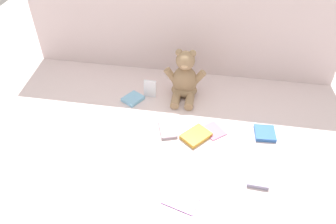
{
  "coord_description": "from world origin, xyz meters",
  "views": [
    {
      "loc": [
        0.21,
        -1.25,
        1.09
      ],
      "look_at": [
        0.02,
        -0.1,
        0.1
      ],
      "focal_mm": 35.06,
      "sensor_mm": 36.0,
      "label": 1
    }
  ],
  "objects_px": {
    "book_case_0": "(258,175)",
    "book_case_3": "(133,99)",
    "book_case_6": "(265,133)",
    "book_case_2": "(213,130)",
    "book_case_4": "(181,199)",
    "book_case_5": "(168,129)",
    "book_case_7": "(196,136)",
    "book_case_1": "(150,89)",
    "teddy_bear": "(185,80)"
  },
  "relations": [
    {
      "from": "book_case_7",
      "to": "book_case_3",
      "type": "bearing_deg",
      "value": -172.46
    },
    {
      "from": "book_case_1",
      "to": "book_case_4",
      "type": "distance_m",
      "value": 0.69
    },
    {
      "from": "book_case_0",
      "to": "book_case_4",
      "type": "height_order",
      "value": "book_case_0"
    },
    {
      "from": "book_case_5",
      "to": "book_case_3",
      "type": "bearing_deg",
      "value": -60.36
    },
    {
      "from": "book_case_2",
      "to": "book_case_3",
      "type": "relative_size",
      "value": 1.07
    },
    {
      "from": "book_case_3",
      "to": "book_case_5",
      "type": "relative_size",
      "value": 0.76
    },
    {
      "from": "book_case_0",
      "to": "book_case_3",
      "type": "bearing_deg",
      "value": -30.26
    },
    {
      "from": "teddy_bear",
      "to": "book_case_1",
      "type": "xyz_separation_m",
      "value": [
        -0.18,
        -0.04,
        -0.05
      ]
    },
    {
      "from": "book_case_0",
      "to": "book_case_6",
      "type": "relative_size",
      "value": 1.25
    },
    {
      "from": "book_case_4",
      "to": "teddy_bear",
      "type": "bearing_deg",
      "value": -157.55
    },
    {
      "from": "book_case_3",
      "to": "book_case_6",
      "type": "relative_size",
      "value": 0.97
    },
    {
      "from": "book_case_2",
      "to": "book_case_6",
      "type": "distance_m",
      "value": 0.24
    },
    {
      "from": "book_case_1",
      "to": "book_case_4",
      "type": "bearing_deg",
      "value": -64.26
    },
    {
      "from": "book_case_2",
      "to": "book_case_4",
      "type": "bearing_deg",
      "value": 35.74
    },
    {
      "from": "book_case_4",
      "to": "book_case_6",
      "type": "height_order",
      "value": "book_case_6"
    },
    {
      "from": "teddy_bear",
      "to": "book_case_5",
      "type": "bearing_deg",
      "value": -99.76
    },
    {
      "from": "book_case_4",
      "to": "book_case_7",
      "type": "xyz_separation_m",
      "value": [
        0.02,
        0.35,
        0.01
      ]
    },
    {
      "from": "teddy_bear",
      "to": "book_case_1",
      "type": "distance_m",
      "value": 0.19
    },
    {
      "from": "teddy_bear",
      "to": "book_case_6",
      "type": "xyz_separation_m",
      "value": [
        0.42,
        -0.24,
        -0.09
      ]
    },
    {
      "from": "book_case_0",
      "to": "book_case_2",
      "type": "xyz_separation_m",
      "value": [
        -0.2,
        0.24,
        -0.0
      ]
    },
    {
      "from": "book_case_2",
      "to": "book_case_4",
      "type": "relative_size",
      "value": 0.8
    },
    {
      "from": "book_case_5",
      "to": "book_case_1",
      "type": "bearing_deg",
      "value": -79.8
    },
    {
      "from": "book_case_0",
      "to": "teddy_bear",
      "type": "bearing_deg",
      "value": -50.78
    },
    {
      "from": "book_case_0",
      "to": "book_case_6",
      "type": "height_order",
      "value": "same"
    },
    {
      "from": "book_case_1",
      "to": "book_case_5",
      "type": "relative_size",
      "value": 0.74
    },
    {
      "from": "book_case_0",
      "to": "book_case_7",
      "type": "xyz_separation_m",
      "value": [
        -0.28,
        0.19,
        0.0
      ]
    },
    {
      "from": "book_case_2",
      "to": "book_case_6",
      "type": "xyz_separation_m",
      "value": [
        0.24,
        0.02,
        0.0
      ]
    },
    {
      "from": "book_case_2",
      "to": "book_case_7",
      "type": "height_order",
      "value": "book_case_7"
    },
    {
      "from": "book_case_0",
      "to": "book_case_2",
      "type": "height_order",
      "value": "book_case_0"
    },
    {
      "from": "teddy_bear",
      "to": "book_case_2",
      "type": "height_order",
      "value": "teddy_bear"
    },
    {
      "from": "book_case_7",
      "to": "book_case_2",
      "type": "bearing_deg",
      "value": 74.79
    },
    {
      "from": "book_case_3",
      "to": "book_case_6",
      "type": "xyz_separation_m",
      "value": [
        0.68,
        -0.15,
        0.0
      ]
    },
    {
      "from": "teddy_bear",
      "to": "book_case_6",
      "type": "distance_m",
      "value": 0.49
    },
    {
      "from": "book_case_5",
      "to": "book_case_6",
      "type": "relative_size",
      "value": 1.27
    },
    {
      "from": "book_case_0",
      "to": "book_case_5",
      "type": "xyz_separation_m",
      "value": [
        -0.42,
        0.21,
        -0.0
      ]
    },
    {
      "from": "book_case_1",
      "to": "book_case_7",
      "type": "xyz_separation_m",
      "value": [
        0.28,
        -0.28,
        -0.04
      ]
    },
    {
      "from": "book_case_4",
      "to": "book_case_5",
      "type": "bearing_deg",
      "value": -146.8
    },
    {
      "from": "book_case_0",
      "to": "book_case_4",
      "type": "bearing_deg",
      "value": 31.87
    },
    {
      "from": "book_case_1",
      "to": "book_case_6",
      "type": "height_order",
      "value": "book_case_1"
    },
    {
      "from": "book_case_4",
      "to": "book_case_7",
      "type": "relative_size",
      "value": 1.02
    },
    {
      "from": "teddy_bear",
      "to": "book_case_3",
      "type": "distance_m",
      "value": 0.29
    },
    {
      "from": "book_case_1",
      "to": "book_case_0",
      "type": "bearing_deg",
      "value": -36.41
    },
    {
      "from": "book_case_4",
      "to": "book_case_1",
      "type": "bearing_deg",
      "value": -141.98
    },
    {
      "from": "book_case_3",
      "to": "book_case_6",
      "type": "bearing_deg",
      "value": 18.86
    },
    {
      "from": "book_case_0",
      "to": "book_case_5",
      "type": "height_order",
      "value": "book_case_0"
    },
    {
      "from": "book_case_6",
      "to": "book_case_1",
      "type": "bearing_deg",
      "value": -23.03
    },
    {
      "from": "book_case_6",
      "to": "book_case_4",
      "type": "bearing_deg",
      "value": 47.42
    },
    {
      "from": "teddy_bear",
      "to": "book_case_1",
      "type": "height_order",
      "value": "teddy_bear"
    },
    {
      "from": "book_case_5",
      "to": "book_case_6",
      "type": "height_order",
      "value": "book_case_6"
    },
    {
      "from": "book_case_4",
      "to": "book_case_5",
      "type": "relative_size",
      "value": 1.01
    }
  ]
}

